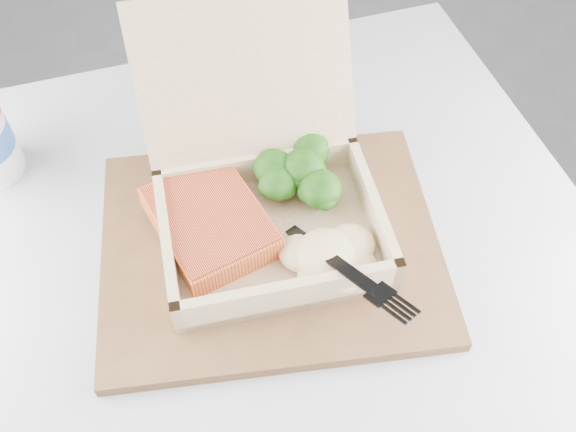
{
  "coord_description": "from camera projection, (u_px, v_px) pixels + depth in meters",
  "views": [
    {
      "loc": [
        -0.47,
        -0.37,
        1.29
      ],
      "look_at": [
        -0.47,
        0.02,
        0.77
      ],
      "focal_mm": 40.0,
      "sensor_mm": 36.0,
      "label": 1
    }
  ],
  "objects": [
    {
      "name": "serving_tray",
      "position": [
        270.0,
        246.0,
        0.68
      ],
      "size": [
        0.38,
        0.32,
        0.01
      ],
      "primitive_type": "cube",
      "rotation": [
        0.0,
        0.0,
        0.11
      ],
      "color": "brown",
      "rests_on": "cafe_table"
    },
    {
      "name": "broccoli_pile",
      "position": [
        303.0,
        175.0,
        0.68
      ],
      "size": [
        0.11,
        0.11,
        0.04
      ],
      "primitive_type": null,
      "color": "#296917",
      "rests_on": "takeout_container"
    },
    {
      "name": "mashed_potatoes",
      "position": [
        326.0,
        255.0,
        0.63
      ],
      "size": [
        0.1,
        0.09,
        0.03
      ],
      "primitive_type": "ellipsoid",
      "color": "#CDC085",
      "rests_on": "takeout_container"
    },
    {
      "name": "plastic_fork",
      "position": [
        314.0,
        242.0,
        0.62
      ],
      "size": [
        0.12,
        0.14,
        0.03
      ],
      "rotation": [
        0.0,
        0.0,
        3.82
      ],
      "color": "black",
      "rests_on": "mashed_potatoes"
    },
    {
      "name": "salmon_fillet",
      "position": [
        210.0,
        222.0,
        0.65
      ],
      "size": [
        0.15,
        0.17,
        0.03
      ],
      "primitive_type": "cube",
      "rotation": [
        0.0,
        0.0,
        0.51
      ],
      "color": "orange",
      "rests_on": "takeout_container"
    },
    {
      "name": "receipt",
      "position": [
        263.0,
        120.0,
        0.8
      ],
      "size": [
        0.09,
        0.15,
        0.0
      ],
      "primitive_type": "cube",
      "rotation": [
        0.0,
        0.0,
        -0.08
      ],
      "color": "silver",
      "rests_on": "cafe_table"
    },
    {
      "name": "cafe_table",
      "position": [
        261.0,
        365.0,
        0.8
      ],
      "size": [
        0.96,
        0.96,
        0.72
      ],
      "rotation": [
        0.0,
        0.0,
        0.28
      ],
      "color": "black",
      "rests_on": "floor"
    },
    {
      "name": "takeout_container",
      "position": [
        263.0,
        180.0,
        0.66
      ],
      "size": [
        0.27,
        0.3,
        0.19
      ],
      "rotation": [
        0.0,
        0.0,
        0.2
      ],
      "color": "tan",
      "rests_on": "serving_tray"
    }
  ]
}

